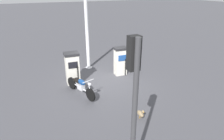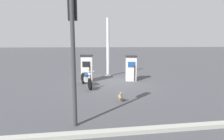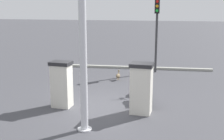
# 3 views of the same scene
# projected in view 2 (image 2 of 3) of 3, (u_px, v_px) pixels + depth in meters

# --- Properties ---
(ground_plane) EXTENTS (120.00, 120.00, 0.00)m
(ground_plane) POSITION_uv_depth(u_px,v_px,m) (110.00, 83.00, 11.10)
(ground_plane) COLOR #424247
(fuel_pump_near) EXTENTS (0.68, 0.75, 1.65)m
(fuel_pump_near) POSITION_uv_depth(u_px,v_px,m) (87.00, 68.00, 11.32)
(fuel_pump_near) COLOR silver
(fuel_pump_near) RESTS_ON ground
(fuel_pump_far) EXTENTS (0.60, 0.73, 1.59)m
(fuel_pump_far) POSITION_uv_depth(u_px,v_px,m) (131.00, 68.00, 11.54)
(fuel_pump_far) COLOR silver
(fuel_pump_far) RESTS_ON ground
(motorcycle_near_pump) EXTENTS (2.02, 0.83, 0.94)m
(motorcycle_near_pump) POSITION_uv_depth(u_px,v_px,m) (86.00, 79.00, 10.08)
(motorcycle_near_pump) COLOR black
(motorcycle_near_pump) RESTS_ON ground
(wandering_duck) EXTENTS (0.45, 0.19, 0.45)m
(wandering_duck) POSITION_uv_depth(u_px,v_px,m) (120.00, 97.00, 7.61)
(wandering_duck) COLOR #847051
(wandering_duck) RESTS_ON ground
(roadside_traffic_light) EXTENTS (0.38, 0.24, 3.75)m
(roadside_traffic_light) POSITION_uv_depth(u_px,v_px,m) (73.00, 38.00, 5.17)
(roadside_traffic_light) COLOR #38383A
(roadside_traffic_light) RESTS_ON ground
(canopy_support_pole) EXTENTS (0.40, 0.40, 4.01)m
(canopy_support_pole) POSITION_uv_depth(u_px,v_px,m) (108.00, 49.00, 12.88)
(canopy_support_pole) COLOR silver
(canopy_support_pole) RESTS_ON ground
(road_edge_kerb) EXTENTS (0.85, 8.72, 0.12)m
(road_edge_kerb) POSITION_uv_depth(u_px,v_px,m) (125.00, 131.00, 5.01)
(road_edge_kerb) COLOR #9E9E93
(road_edge_kerb) RESTS_ON ground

